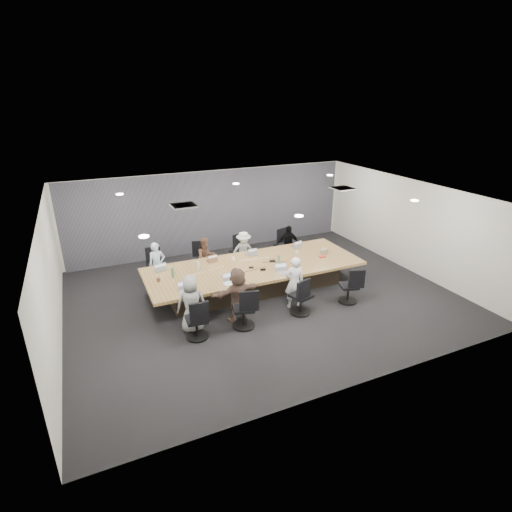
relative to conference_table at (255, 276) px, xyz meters
name	(u,v)px	position (x,y,z in m)	size (l,w,h in m)	color
floor	(262,296)	(0.00, -0.50, -0.40)	(10.00, 8.00, 0.00)	black
ceiling	(263,196)	(0.00, -0.50, 2.40)	(10.00, 8.00, 0.00)	white
wall_back	(213,211)	(0.00, 3.50, 1.00)	(10.00, 2.80, 0.00)	beige
wall_front	(358,323)	(0.00, -4.50, 1.00)	(10.00, 2.80, 0.00)	beige
wall_left	(50,283)	(-5.00, -0.50, 1.00)	(8.00, 2.80, 0.00)	beige
wall_right	(409,225)	(5.00, -0.50, 1.00)	(8.00, 2.80, 0.00)	beige
curtain	(214,212)	(0.00, 3.42, 1.00)	(9.80, 0.04, 2.80)	#555561
conference_table	(255,276)	(0.00, 0.00, 0.00)	(6.00, 2.20, 0.74)	#2F261C
chair_0	(156,268)	(-2.43, 1.70, -0.01)	(0.53, 0.53, 0.79)	black
chair_1	(203,261)	(-0.98, 1.70, -0.02)	(0.51, 0.51, 0.76)	black
chair_2	(239,254)	(0.23, 1.70, 0.02)	(0.56, 0.56, 0.83)	black
chair_3	(283,248)	(1.79, 1.70, -0.01)	(0.53, 0.53, 0.79)	black
chair_4	(197,322)	(-2.18, -1.70, 0.00)	(0.54, 0.54, 0.79)	black
chair_5	(243,311)	(-1.05, -1.70, 0.02)	(0.56, 0.56, 0.84)	black
chair_6	(301,299)	(0.51, -1.70, 0.01)	(0.55, 0.55, 0.81)	black
chair_7	(349,288)	(1.96, -1.70, -0.01)	(0.52, 0.52, 0.78)	black
person_0	(157,265)	(-2.43, 1.35, 0.25)	(0.47, 0.31, 1.30)	silver
laptop_0	(161,269)	(-2.43, 0.80, 0.35)	(0.35, 0.24, 0.02)	#B2B2B7
person_1	(206,258)	(-0.98, 1.35, 0.23)	(0.61, 0.48, 1.26)	brown
laptop_1	(212,260)	(-0.98, 0.80, 0.35)	(0.29, 0.20, 0.02)	#8C6647
person_2	(244,251)	(0.23, 1.35, 0.23)	(0.82, 0.47, 1.26)	#AAB3AA
laptop_2	(251,254)	(0.23, 0.80, 0.35)	(0.29, 0.20, 0.02)	#B2B2B7
person_3	(288,244)	(1.79, 1.35, 0.23)	(0.74, 0.31, 1.26)	black
laptop_3	(297,246)	(1.79, 0.80, 0.35)	(0.31, 0.22, 0.02)	#B2B2B7
person_4	(191,304)	(-2.18, -1.35, 0.29)	(0.68, 0.44, 1.39)	gray
laptop_4	(185,292)	(-2.18, -0.80, 0.35)	(0.28, 0.20, 0.02)	#B2B2B7
person_5	(238,295)	(-1.05, -1.35, 0.29)	(1.27, 0.41, 1.37)	brown
laptop_5	(229,283)	(-1.05, -0.80, 0.35)	(0.32, 0.22, 0.02)	#B2B2B7
person_6	(294,283)	(0.51, -1.35, 0.30)	(0.51, 0.33, 1.40)	silver
laptop_6	(284,273)	(0.51, -0.80, 0.35)	(0.34, 0.23, 0.02)	#B2B2B7
bottle_green_left	(173,273)	(-2.25, 0.14, 0.47)	(0.07, 0.07, 0.26)	#407852
bottle_green_right	(279,260)	(0.66, -0.18, 0.46)	(0.07, 0.07, 0.24)	#407852
bottle_clear	(198,266)	(-1.52, 0.33, 0.46)	(0.07, 0.07, 0.24)	silver
cup_white_far	(233,259)	(-0.42, 0.53, 0.39)	(0.09, 0.09, 0.11)	white
cup_white_near	(297,252)	(1.51, 0.27, 0.38)	(0.07, 0.07, 0.09)	white
mug_brown	(158,280)	(-2.65, 0.04, 0.39)	(0.09, 0.09, 0.10)	brown
mic_left	(251,267)	(-0.16, -0.14, 0.35)	(0.13, 0.09, 0.03)	black
mic_right	(272,261)	(0.57, 0.04, 0.35)	(0.16, 0.11, 0.03)	black
stapler	(263,270)	(0.06, -0.43, 0.37)	(0.15, 0.04, 0.06)	black
canvas_bag	(324,251)	(2.26, -0.03, 0.40)	(0.25, 0.15, 0.13)	gray
snack_packet	(322,256)	(2.05, -0.27, 0.36)	(0.17, 0.12, 0.04)	red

